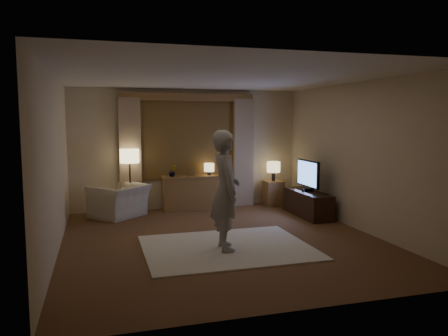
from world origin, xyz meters
name	(u,v)px	position (x,y,z in m)	size (l,w,h in m)	color
room	(214,156)	(0.00, 0.50, 1.33)	(5.04, 5.54, 2.64)	brown
rug	(227,247)	(-0.05, -0.45, 0.01)	(2.50, 2.00, 0.02)	silver
sideboard	(191,194)	(0.02, 2.50, 0.35)	(1.20, 0.40, 0.70)	brown
picture_frame	(191,173)	(0.02, 2.50, 0.80)	(0.16, 0.02, 0.20)	brown
plant	(173,171)	(-0.38, 2.50, 0.85)	(0.17, 0.13, 0.30)	#999999
table_lamp_sideboard	(209,168)	(0.42, 2.50, 0.90)	(0.22, 0.22, 0.30)	black
floor_lamp	(130,160)	(-1.27, 2.50, 1.12)	(0.39, 0.39, 1.34)	black
armchair	(119,201)	(-1.51, 2.18, 0.32)	(1.00, 0.87, 0.65)	beige
side_table	(273,193)	(1.90, 2.45, 0.28)	(0.40, 0.40, 0.56)	brown
table_lamp_side	(274,167)	(1.90, 2.45, 0.87)	(0.30, 0.30, 0.44)	black
tv_stand	(307,204)	(2.15, 1.24, 0.25)	(0.45, 1.40, 0.50)	black
tv	(308,174)	(2.15, 1.24, 0.85)	(0.21, 0.87, 0.63)	black
person	(225,190)	(-0.11, -0.54, 0.91)	(0.65, 0.42, 1.77)	#AEAAA1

